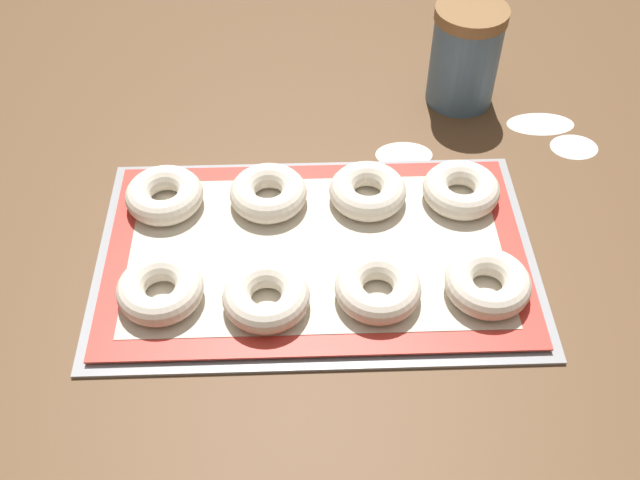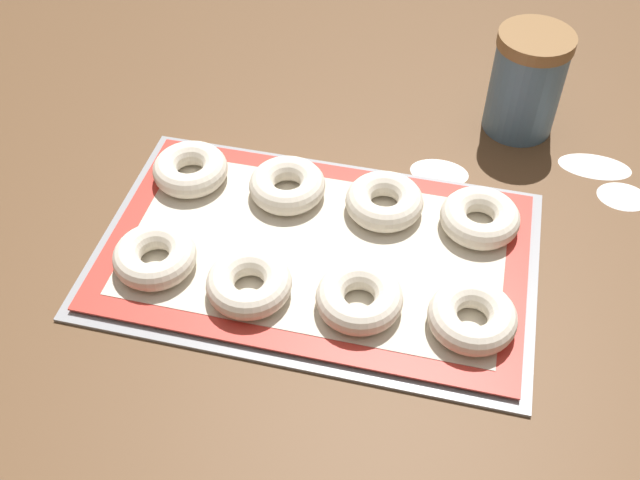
{
  "view_description": "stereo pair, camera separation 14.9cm",
  "coord_description": "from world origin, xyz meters",
  "px_view_note": "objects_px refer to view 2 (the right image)",
  "views": [
    {
      "loc": [
        -0.01,
        -0.58,
        0.64
      ],
      "look_at": [
        0.0,
        -0.02,
        0.03
      ],
      "focal_mm": 42.0,
      "sensor_mm": 36.0,
      "label": 1
    },
    {
      "loc": [
        0.13,
        -0.57,
        0.64
      ],
      "look_at": [
        0.0,
        -0.02,
        0.03
      ],
      "focal_mm": 42.0,
      "sensor_mm": 36.0,
      "label": 2
    }
  ],
  "objects_px": {
    "bagel_back_far_left": "(190,169)",
    "bagel_back_far_right": "(480,218)",
    "bagel_back_mid_right": "(384,201)",
    "flour_canister": "(526,82)",
    "bagel_front_far_right": "(472,317)",
    "bagel_back_mid_left": "(287,185)",
    "baking_tray": "(320,253)",
    "bagel_front_far_left": "(155,256)",
    "bagel_front_mid_left": "(249,283)",
    "bagel_front_mid_right": "(359,298)"
  },
  "relations": [
    {
      "from": "bagel_back_far_left",
      "to": "bagel_front_far_left",
      "type": "bearing_deg",
      "value": -85.54
    },
    {
      "from": "bagel_front_mid_left",
      "to": "bagel_front_far_left",
      "type": "bearing_deg",
      "value": 173.25
    },
    {
      "from": "bagel_front_far_left",
      "to": "bagel_back_far_right",
      "type": "relative_size",
      "value": 1.0
    },
    {
      "from": "bagel_back_far_left",
      "to": "bagel_back_mid_right",
      "type": "relative_size",
      "value": 1.0
    },
    {
      "from": "baking_tray",
      "to": "bagel_front_mid_left",
      "type": "distance_m",
      "value": 0.1
    },
    {
      "from": "bagel_front_mid_right",
      "to": "bagel_front_far_right",
      "type": "xyz_separation_m",
      "value": [
        0.12,
        0.0,
        0.0
      ]
    },
    {
      "from": "bagel_back_mid_left",
      "to": "bagel_back_mid_right",
      "type": "distance_m",
      "value": 0.12
    },
    {
      "from": "bagel_front_mid_right",
      "to": "flour_canister",
      "type": "height_order",
      "value": "flour_canister"
    },
    {
      "from": "bagel_front_far_left",
      "to": "bagel_front_mid_right",
      "type": "relative_size",
      "value": 1.0
    },
    {
      "from": "bagel_front_mid_left",
      "to": "flour_canister",
      "type": "distance_m",
      "value": 0.45
    },
    {
      "from": "bagel_front_mid_left",
      "to": "bagel_front_far_right",
      "type": "distance_m",
      "value": 0.23
    },
    {
      "from": "bagel_front_far_right",
      "to": "flour_canister",
      "type": "bearing_deg",
      "value": 85.4
    },
    {
      "from": "baking_tray",
      "to": "bagel_front_mid_left",
      "type": "xyz_separation_m",
      "value": [
        -0.06,
        -0.08,
        0.02
      ]
    },
    {
      "from": "baking_tray",
      "to": "bagel_back_far_right",
      "type": "height_order",
      "value": "bagel_back_far_right"
    },
    {
      "from": "baking_tray",
      "to": "bagel_front_far_left",
      "type": "relative_size",
      "value": 5.4
    },
    {
      "from": "bagel_front_far_right",
      "to": "bagel_back_mid_left",
      "type": "distance_m",
      "value": 0.28
    },
    {
      "from": "bagel_front_far_right",
      "to": "bagel_back_mid_left",
      "type": "relative_size",
      "value": 1.0
    },
    {
      "from": "bagel_front_far_right",
      "to": "bagel_back_far_right",
      "type": "xyz_separation_m",
      "value": [
        -0.0,
        0.14,
        0.0
      ]
    },
    {
      "from": "bagel_front_far_right",
      "to": "bagel_front_mid_right",
      "type": "bearing_deg",
      "value": -178.83
    },
    {
      "from": "bagel_back_mid_right",
      "to": "bagel_back_far_left",
      "type": "bearing_deg",
      "value": 179.84
    },
    {
      "from": "bagel_front_mid_left",
      "to": "bagel_back_mid_left",
      "type": "bearing_deg",
      "value": 89.96
    },
    {
      "from": "bagel_front_mid_right",
      "to": "bagel_back_mid_right",
      "type": "xyz_separation_m",
      "value": [
        0.0,
        0.15,
        0.0
      ]
    },
    {
      "from": "bagel_front_mid_right",
      "to": "bagel_back_far_left",
      "type": "xyz_separation_m",
      "value": [
        -0.24,
        0.15,
        0.0
      ]
    },
    {
      "from": "bagel_back_far_right",
      "to": "flour_canister",
      "type": "bearing_deg",
      "value": 81.03
    },
    {
      "from": "bagel_back_far_right",
      "to": "baking_tray",
      "type": "bearing_deg",
      "value": -155.93
    },
    {
      "from": "bagel_front_mid_left",
      "to": "bagel_front_far_right",
      "type": "bearing_deg",
      "value": 2.43
    },
    {
      "from": "flour_canister",
      "to": "bagel_front_mid_left",
      "type": "bearing_deg",
      "value": -125.54
    },
    {
      "from": "bagel_front_mid_right",
      "to": "bagel_back_mid_left",
      "type": "distance_m",
      "value": 0.19
    },
    {
      "from": "bagel_back_mid_right",
      "to": "flour_canister",
      "type": "bearing_deg",
      "value": 55.66
    },
    {
      "from": "bagel_front_far_right",
      "to": "bagel_back_mid_right",
      "type": "relative_size",
      "value": 1.0
    },
    {
      "from": "bagel_front_far_right",
      "to": "bagel_back_mid_right",
      "type": "height_order",
      "value": "same"
    },
    {
      "from": "bagel_back_far_left",
      "to": "baking_tray",
      "type": "bearing_deg",
      "value": -23.33
    },
    {
      "from": "baking_tray",
      "to": "bagel_front_far_right",
      "type": "height_order",
      "value": "bagel_front_far_right"
    },
    {
      "from": "bagel_back_far_right",
      "to": "flour_canister",
      "type": "relative_size",
      "value": 0.65
    },
    {
      "from": "bagel_back_far_left",
      "to": "flour_canister",
      "type": "bearing_deg",
      "value": 28.76
    },
    {
      "from": "bagel_front_mid_right",
      "to": "bagel_back_far_left",
      "type": "distance_m",
      "value": 0.28
    },
    {
      "from": "bagel_front_mid_left",
      "to": "bagel_front_mid_right",
      "type": "relative_size",
      "value": 1.0
    },
    {
      "from": "bagel_back_far_left",
      "to": "bagel_back_far_right",
      "type": "height_order",
      "value": "same"
    },
    {
      "from": "baking_tray",
      "to": "bagel_front_far_left",
      "type": "height_order",
      "value": "bagel_front_far_left"
    },
    {
      "from": "flour_canister",
      "to": "bagel_front_far_left",
      "type": "bearing_deg",
      "value": -136.54
    },
    {
      "from": "bagel_front_far_right",
      "to": "bagel_back_mid_left",
      "type": "xyz_separation_m",
      "value": [
        -0.23,
        0.15,
        0.0
      ]
    },
    {
      "from": "baking_tray",
      "to": "bagel_front_far_left",
      "type": "xyz_separation_m",
      "value": [
        -0.17,
        -0.06,
        0.02
      ]
    },
    {
      "from": "bagel_back_mid_right",
      "to": "bagel_front_far_left",
      "type": "bearing_deg",
      "value": -148.14
    },
    {
      "from": "baking_tray",
      "to": "bagel_front_far_left",
      "type": "bearing_deg",
      "value": -159.11
    },
    {
      "from": "flour_canister",
      "to": "bagel_back_far_right",
      "type": "bearing_deg",
      "value": -98.97
    },
    {
      "from": "bagel_front_mid_left",
      "to": "bagel_back_mid_right",
      "type": "height_order",
      "value": "same"
    },
    {
      "from": "bagel_front_mid_right",
      "to": "bagel_back_mid_right",
      "type": "height_order",
      "value": "same"
    },
    {
      "from": "bagel_front_far_right",
      "to": "bagel_back_far_left",
      "type": "bearing_deg",
      "value": 157.69
    },
    {
      "from": "baking_tray",
      "to": "bagel_front_far_right",
      "type": "relative_size",
      "value": 5.4
    },
    {
      "from": "baking_tray",
      "to": "flour_canister",
      "type": "height_order",
      "value": "flour_canister"
    }
  ]
}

